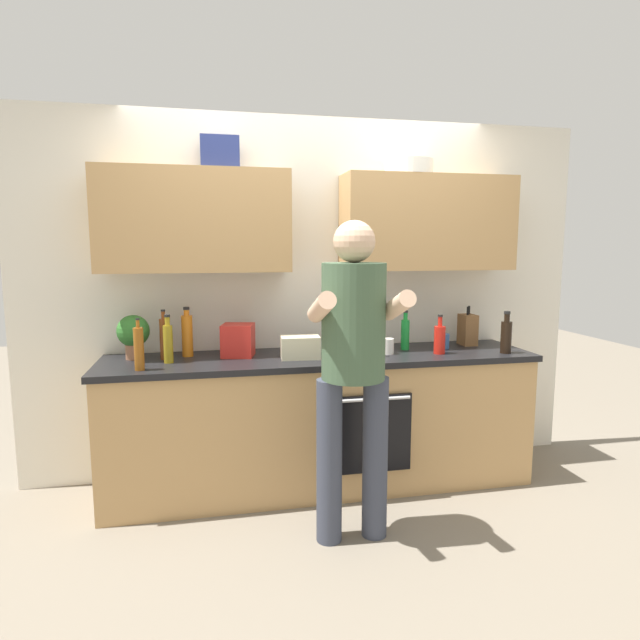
% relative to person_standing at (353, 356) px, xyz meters
% --- Properties ---
extents(ground_plane, '(12.00, 12.00, 0.00)m').
position_rel_person_standing_xyz_m(ground_plane, '(-0.02, 0.69, -1.04)').
color(ground_plane, '#756B5B').
extents(back_wall_unit, '(4.00, 0.38, 2.50)m').
position_rel_person_standing_xyz_m(back_wall_unit, '(-0.02, 0.96, 0.46)').
color(back_wall_unit, silver).
rests_on(back_wall_unit, ground).
extents(counter, '(2.84, 0.67, 0.90)m').
position_rel_person_standing_xyz_m(counter, '(-0.02, 0.69, -0.59)').
color(counter, tan).
rests_on(counter, ground).
extents(person_standing, '(0.49, 0.45, 1.75)m').
position_rel_person_standing_xyz_m(person_standing, '(0.00, 0.00, 0.00)').
color(person_standing, '#383D4C').
rests_on(person_standing, ground).
extents(bottle_oil, '(0.06, 0.06, 0.30)m').
position_rel_person_standing_xyz_m(bottle_oil, '(-1.00, 0.66, -0.01)').
color(bottle_oil, olive).
rests_on(bottle_oil, counter).
extents(bottle_soda, '(0.06, 0.06, 0.27)m').
position_rel_person_standing_xyz_m(bottle_soda, '(0.59, 0.77, -0.02)').
color(bottle_soda, '#198C33').
rests_on(bottle_soda, counter).
extents(bottle_wine, '(0.05, 0.05, 0.30)m').
position_rel_person_standing_xyz_m(bottle_wine, '(0.27, 0.58, -0.01)').
color(bottle_wine, '#471419').
rests_on(bottle_wine, counter).
extents(bottle_vinegar, '(0.05, 0.05, 0.32)m').
position_rel_person_standing_xyz_m(bottle_vinegar, '(-1.03, 0.77, 0.00)').
color(bottle_vinegar, brown).
rests_on(bottle_vinegar, counter).
extents(bottle_hotsauce, '(0.08, 0.08, 0.26)m').
position_rel_person_standing_xyz_m(bottle_hotsauce, '(0.76, 0.58, -0.04)').
color(bottle_hotsauce, red).
rests_on(bottle_hotsauce, counter).
extents(bottle_syrup, '(0.06, 0.06, 0.30)m').
position_rel_person_standing_xyz_m(bottle_syrup, '(-1.15, 0.49, -0.01)').
color(bottle_syrup, '#8C4C14').
rests_on(bottle_syrup, counter).
extents(bottle_soy, '(0.07, 0.07, 0.29)m').
position_rel_person_standing_xyz_m(bottle_soy, '(1.20, 0.51, -0.02)').
color(bottle_soy, black).
rests_on(bottle_soy, counter).
extents(bottle_juice, '(0.07, 0.07, 0.32)m').
position_rel_person_standing_xyz_m(bottle_juice, '(-0.89, 0.84, 0.01)').
color(bottle_juice, orange).
rests_on(bottle_juice, counter).
extents(cup_coffee, '(0.07, 0.07, 0.10)m').
position_rel_person_standing_xyz_m(cup_coffee, '(0.42, 0.64, -0.09)').
color(cup_coffee, white).
rests_on(cup_coffee, counter).
extents(cup_tea, '(0.09, 0.09, 0.10)m').
position_rel_person_standing_xyz_m(cup_tea, '(0.86, 0.74, -0.09)').
color(cup_tea, '#33598C').
rests_on(cup_tea, counter).
extents(mixing_bowl, '(0.29, 0.29, 0.08)m').
position_rel_person_standing_xyz_m(mixing_bowl, '(0.14, 0.77, -0.10)').
color(mixing_bowl, silver).
rests_on(mixing_bowl, counter).
extents(knife_block, '(0.10, 0.14, 0.28)m').
position_rel_person_standing_xyz_m(knife_block, '(1.10, 0.84, -0.02)').
color(knife_block, brown).
rests_on(knife_block, counter).
extents(potted_herb, '(0.20, 0.20, 0.28)m').
position_rel_person_standing_xyz_m(potted_herb, '(-1.22, 0.83, 0.03)').
color(potted_herb, '#9E6647').
rests_on(potted_herb, counter).
extents(grocery_bag_rice, '(0.26, 0.17, 0.14)m').
position_rel_person_standing_xyz_m(grocery_bag_rice, '(-0.18, 0.63, -0.07)').
color(grocery_bag_rice, beige).
rests_on(grocery_bag_rice, counter).
extents(grocery_bag_crisps, '(0.24, 0.23, 0.21)m').
position_rel_person_standing_xyz_m(grocery_bag_crisps, '(-0.57, 0.78, -0.03)').
color(grocery_bag_crisps, red).
rests_on(grocery_bag_crisps, counter).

